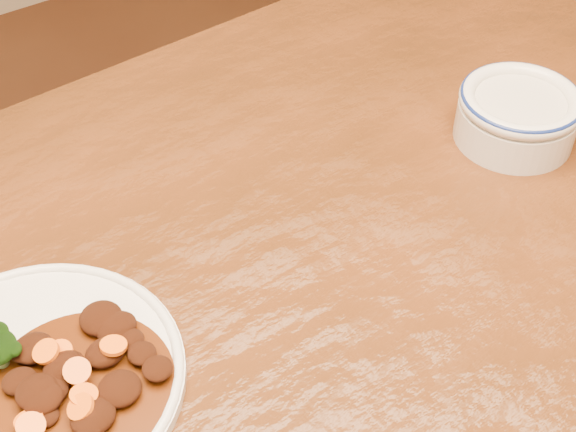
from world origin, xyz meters
TOP-DOWN VIEW (x-y plane):
  - dining_table at (0.00, 0.00)m, footprint 1.54×0.97m
  - dinner_plate at (-0.20, 0.08)m, footprint 0.24×0.24m
  - mince_stew at (-0.17, 0.06)m, footprint 0.15×0.15m
  - dip_bowl at (0.34, 0.08)m, footprint 0.13×0.13m

SIDE VIEW (x-z plane):
  - dining_table at x=0.00m, z-range 0.30..1.05m
  - dinner_plate at x=-0.20m, z-range 0.75..0.77m
  - mince_stew at x=-0.17m, z-range 0.76..0.78m
  - dip_bowl at x=0.34m, z-range 0.75..0.81m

